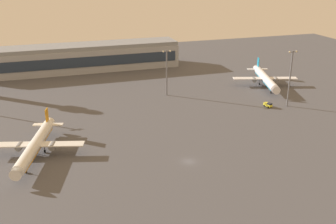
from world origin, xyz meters
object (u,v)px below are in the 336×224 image
at_px(airplane_mid_apron, 36,145).
at_px(apron_light_west, 167,70).
at_px(airplane_far_stand, 265,78).
at_px(baggage_tractor, 268,105).
at_px(apron_light_east, 290,75).

relative_size(airplane_mid_apron, apron_light_west, 1.82).
xyz_separation_m(airplane_far_stand, apron_light_west, (-56.87, 1.26, 9.18)).
height_order(airplane_mid_apron, baggage_tractor, airplane_mid_apron).
bearing_deg(apron_light_east, baggage_tractor, 169.96).
relative_size(baggage_tractor, apron_light_east, 0.17).
bearing_deg(apron_light_west, airplane_mid_apron, -142.04).
distance_m(apron_light_west, apron_light_east, 60.04).
bearing_deg(airplane_far_stand, baggage_tractor, 78.62).
bearing_deg(apron_light_east, apron_light_west, 145.75).
distance_m(airplane_mid_apron, airplane_far_stand, 131.95).
bearing_deg(apron_light_west, apron_light_east, -34.25).
relative_size(airplane_mid_apron, airplane_far_stand, 0.96).
bearing_deg(airplane_mid_apron, baggage_tractor, -153.46).
distance_m(baggage_tractor, apron_light_west, 52.93).
relative_size(apron_light_west, apron_light_east, 0.88).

